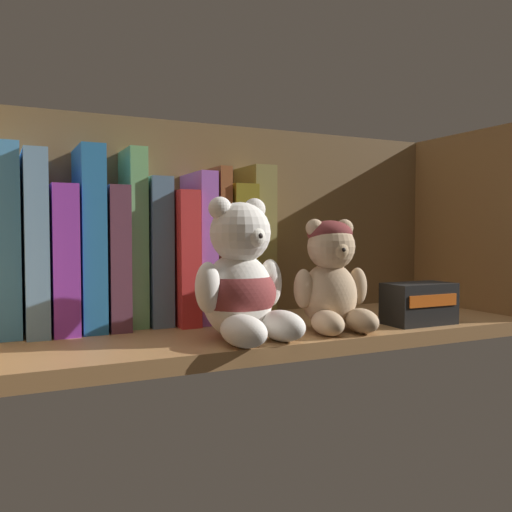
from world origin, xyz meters
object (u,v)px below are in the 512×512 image
book_3 (61,259)px  book_8 (176,257)px  book_2 (34,243)px  book_1 (6,241)px  book_11 (230,252)px  book_4 (87,239)px  book_12 (253,242)px  small_product_box (419,303)px  book_7 (154,251)px  teddy_bear_larger (241,283)px  book_10 (211,245)px  book_5 (112,257)px  book_9 (195,248)px  teddy_bear_smaller (332,277)px  book_6 (132,238)px

book_3 → book_8: size_ratio=1.01×
book_2 → book_8: bearing=0.0°
book_1 → book_11: book_1 is taller
book_4 → book_12: bearing=0.0°
book_3 → small_product_box: 49.32cm
book_1 → small_product_box: bearing=-18.1°
book_7 → book_11: book_7 is taller
teddy_bear_larger → book_10: bearing=82.1°
book_3 → teddy_bear_larger: 24.79cm
book_10 → teddy_bear_larger: size_ratio=1.29×
book_10 → book_3: bearing=180.0°
book_7 → small_product_box: (33.34, -17.06, -7.30)cm
book_3 → book_8: book_3 is taller
book_4 → book_5: 4.06cm
book_4 → book_10: book_4 is taller
book_10 → book_5: bearing=180.0°
book_5 → book_9: (12.09, 0.00, 1.19)cm
book_4 → teddy_bear_larger: bearing=-45.4°
book_9 → teddy_bear_smaller: book_9 is taller
teddy_bear_smaller → book_12: bearing=105.3°
teddy_bear_smaller → book_2: bearing=156.4°
book_1 → book_2: size_ratio=1.03×
book_6 → teddy_bear_larger: size_ratio=1.41×
book_9 → book_8: bearing=180.0°
book_8 → book_4: bearing=180.0°
book_5 → teddy_bear_larger: (12.34, -15.76, -2.73)cm
book_3 → book_6: 9.84cm
teddy_bear_larger → small_product_box: 27.17cm
book_8 → book_11: book_11 is taller
book_6 → book_10: size_ratio=1.10×
book_3 → small_product_box: bearing=-20.4°
book_6 → book_10: (11.68, 0.00, -1.07)cm
book_8 → book_11: (8.44, 0.00, 0.58)cm
book_12 → book_1: bearing=180.0°
book_4 → teddy_bear_smaller: 33.09cm
book_5 → book_8: 9.10cm
book_5 → book_1: bearing=180.0°
book_6 → book_12: size_ratio=1.06×
book_2 → small_product_box: (49.08, -17.06, -8.60)cm
book_1 → book_3: size_ratio=1.26×
book_8 → teddy_bear_larger: book_8 is taller
small_product_box → teddy_bear_larger: bearing=177.2°
book_9 → teddy_bear_smaller: bearing=-48.8°
book_9 → book_5: bearing=180.0°
book_5 → book_11: (17.54, 0.00, 0.40)cm
book_3 → book_8: (15.71, 0.00, -0.13)cm
book_5 → book_10: book_10 is taller
book_11 → book_8: bearing=180.0°
book_3 → book_9: bearing=0.0°
book_4 → book_5: book_4 is taller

